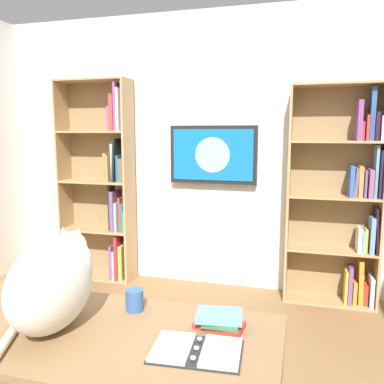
% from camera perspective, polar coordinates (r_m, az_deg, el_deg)
% --- Properties ---
extents(wall_back, '(4.52, 0.06, 2.70)m').
position_cam_1_polar(wall_back, '(4.00, 2.60, 5.72)').
color(wall_back, silver).
rests_on(wall_back, ground).
extents(bookshelf_left, '(0.80, 0.28, 1.96)m').
position_cam_1_polar(bookshelf_left, '(3.78, 20.96, -0.93)').
color(bookshelf_left, tan).
rests_on(bookshelf_left, ground).
extents(bookshelf_right, '(0.77, 0.28, 2.07)m').
position_cam_1_polar(bookshelf_right, '(4.25, -12.14, 0.93)').
color(bookshelf_right, tan).
rests_on(bookshelf_right, ground).
extents(wall_mounted_tv, '(0.86, 0.07, 0.56)m').
position_cam_1_polar(wall_mounted_tv, '(3.91, 3.04, 5.34)').
color(wall_mounted_tv, black).
extents(desk, '(1.65, 0.70, 0.75)m').
position_cam_1_polar(desk, '(1.82, -16.31, -21.28)').
color(desk, olive).
rests_on(desk, ground).
extents(cat, '(0.29, 0.57, 0.39)m').
position_cam_1_polar(cat, '(1.76, -18.95, -11.75)').
color(cat, silver).
rests_on(cat, desk).
extents(open_binder, '(0.35, 0.25, 0.02)m').
position_cam_1_polar(open_binder, '(1.56, 0.64, -21.66)').
color(open_binder, '#26262B').
rests_on(open_binder, desk).
extents(coffee_mug, '(0.08, 0.08, 0.10)m').
position_cam_1_polar(coffee_mug, '(1.87, -8.20, -15.02)').
color(coffee_mug, '#335999').
rests_on(coffee_mug, desk).
extents(desk_book_stack, '(0.21, 0.16, 0.07)m').
position_cam_1_polar(desk_book_stack, '(1.72, 4.00, -17.76)').
color(desk_book_stack, '#B7332D').
rests_on(desk_book_stack, desk).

